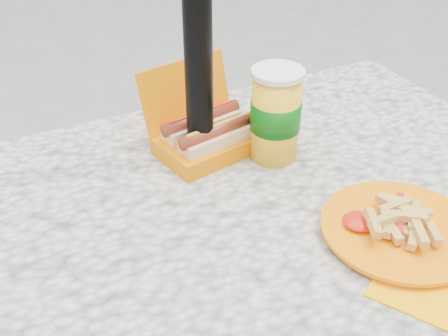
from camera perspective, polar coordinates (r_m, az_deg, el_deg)
name	(u,v)px	position (r m, az deg, el deg)	size (l,w,h in m)	color
picnic_table	(238,252)	(1.04, 1.48, -8.57)	(1.20, 0.80, 0.75)	beige
hotdog_box	(208,134)	(1.09, -1.61, 3.47)	(0.23, 0.20, 0.16)	orange
fries_plate	(403,232)	(0.93, 17.73, -6.18)	(0.27, 0.37, 0.05)	#FFA400
soda_cup	(276,115)	(1.05, 5.26, 5.41)	(0.10, 0.10, 0.18)	yellow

